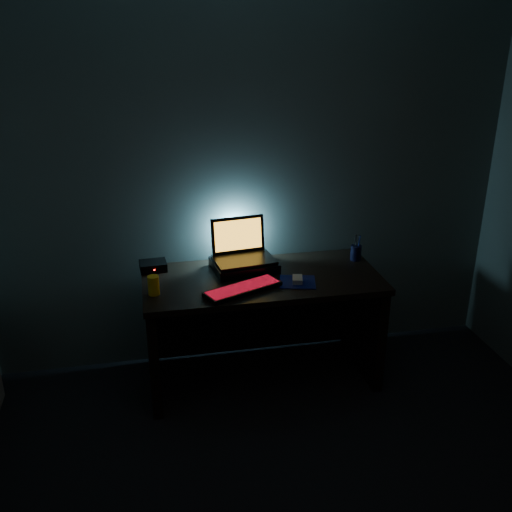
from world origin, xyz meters
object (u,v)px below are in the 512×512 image
(pen_cup, at_px, (356,253))
(mouse, at_px, (297,279))
(laptop, at_px, (242,250))
(router, at_px, (153,266))
(keyboard, at_px, (243,289))
(juice_glass, at_px, (154,285))

(pen_cup, bearing_deg, mouse, -150.50)
(laptop, height_order, router, laptop)
(keyboard, xyz_separation_m, pen_cup, (0.84, 0.33, 0.04))
(keyboard, height_order, juice_glass, juice_glass)
(laptop, relative_size, router, 2.28)
(keyboard, distance_m, mouse, 0.36)
(laptop, relative_size, juice_glass, 3.52)
(laptop, xyz_separation_m, mouse, (0.30, -0.31, -0.10))
(laptop, bearing_deg, keyboard, -106.45)
(pen_cup, relative_size, juice_glass, 0.89)
(mouse, relative_size, juice_glass, 0.85)
(pen_cup, relative_size, router, 0.57)
(keyboard, bearing_deg, mouse, -14.08)
(mouse, bearing_deg, laptop, 147.30)
(keyboard, bearing_deg, pen_cup, -1.75)
(router, bearing_deg, pen_cup, -8.71)
(keyboard, xyz_separation_m, mouse, (0.35, 0.06, 0.00))
(juice_glass, bearing_deg, pen_cup, 11.20)
(laptop, distance_m, keyboard, 0.39)
(mouse, distance_m, router, 0.95)
(laptop, bearing_deg, router, 166.73)
(laptop, xyz_separation_m, router, (-0.57, 0.06, -0.09))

